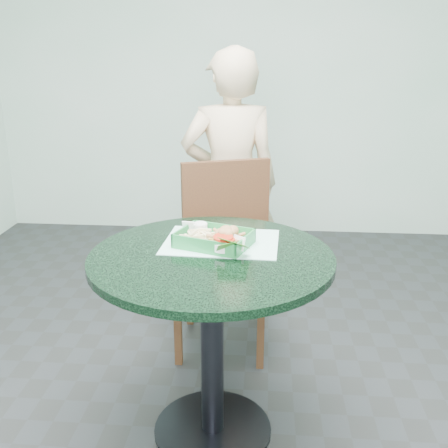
# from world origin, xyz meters

# --- Properties ---
(floor) EXTENTS (4.00, 5.00, 0.02)m
(floor) POSITION_xyz_m (0.00, 0.00, 0.00)
(floor) COLOR #303335
(floor) RESTS_ON ground
(wall_back) EXTENTS (4.00, 0.04, 2.80)m
(wall_back) POSITION_xyz_m (0.00, 2.50, 1.40)
(wall_back) COLOR silver
(wall_back) RESTS_ON ground
(cafe_table) EXTENTS (0.88, 0.88, 0.75)m
(cafe_table) POSITION_xyz_m (0.00, 0.00, 0.58)
(cafe_table) COLOR black
(cafe_table) RESTS_ON floor
(dining_chair) EXTENTS (0.46, 0.46, 0.93)m
(dining_chair) POSITION_xyz_m (-0.02, 0.75, 0.53)
(dining_chair) COLOR black
(dining_chair) RESTS_ON floor
(diner_person) EXTENTS (0.58, 0.43, 1.47)m
(diner_person) POSITION_xyz_m (-0.01, 1.09, 0.74)
(diner_person) COLOR beige
(diner_person) RESTS_ON floor
(placemat) EXTENTS (0.44, 0.34, 0.00)m
(placemat) POSITION_xyz_m (0.03, 0.12, 0.75)
(placemat) COLOR #B0F1E2
(placemat) RESTS_ON cafe_table
(food_basket) EXTENTS (0.26, 0.19, 0.05)m
(food_basket) POSITION_xyz_m (0.00, 0.08, 0.77)
(food_basket) COLOR #22823E
(food_basket) RESTS_ON placemat
(crab_sandwich) EXTENTS (0.12, 0.12, 0.07)m
(crab_sandwich) POSITION_xyz_m (0.05, 0.08, 0.80)
(crab_sandwich) COLOR gold
(crab_sandwich) RESTS_ON food_basket
(fries_pile) EXTENTS (0.11, 0.12, 0.04)m
(fries_pile) POSITION_xyz_m (-0.06, 0.07, 0.79)
(fries_pile) COLOR beige
(fries_pile) RESTS_ON food_basket
(sauce_ramekin) EXTENTS (0.05, 0.05, 0.03)m
(sauce_ramekin) POSITION_xyz_m (-0.08, 0.13, 0.80)
(sauce_ramekin) COLOR white
(sauce_ramekin) RESTS_ON food_basket
(garnish_cup) EXTENTS (0.13, 0.12, 0.05)m
(garnish_cup) POSITION_xyz_m (0.08, 0.02, 0.79)
(garnish_cup) COLOR white
(garnish_cup) RESTS_ON food_basket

